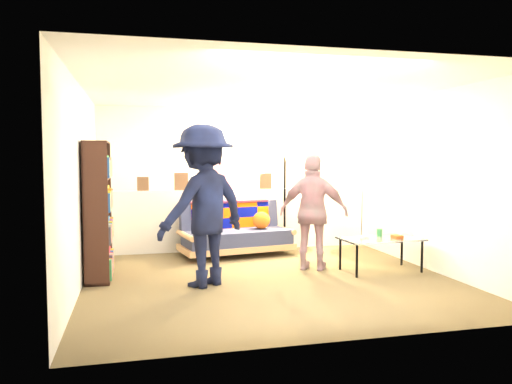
% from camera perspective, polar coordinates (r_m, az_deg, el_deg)
% --- Properties ---
extents(ground, '(5.00, 5.00, 0.00)m').
position_cam_1_polar(ground, '(6.65, 0.83, -9.30)').
color(ground, brown).
rests_on(ground, ground).
extents(room_shell, '(4.60, 5.05, 2.45)m').
position_cam_1_polar(room_shell, '(6.93, -0.14, 5.17)').
color(room_shell, silver).
rests_on(room_shell, ground).
extents(half_wall_ledge, '(4.45, 0.15, 1.00)m').
position_cam_1_polar(half_wall_ledge, '(8.29, -2.30, -3.14)').
color(half_wall_ledge, silver).
rests_on(half_wall_ledge, ground).
extents(ledge_decor, '(2.97, 0.02, 0.45)m').
position_cam_1_polar(ledge_decor, '(8.17, -3.84, 1.52)').
color(ledge_decor, brown).
rests_on(ledge_decor, half_wall_ledge).
extents(futon_sofa, '(1.83, 1.09, 0.74)m').
position_cam_1_polar(futon_sofa, '(7.85, -2.31, -4.69)').
color(futon_sofa, tan).
rests_on(futon_sofa, ground).
extents(bookshelf, '(0.29, 0.86, 1.72)m').
position_cam_1_polar(bookshelf, '(6.57, -17.61, -2.53)').
color(bookshelf, black).
rests_on(bookshelf, ground).
extents(coffee_table, '(1.10, 0.64, 0.56)m').
position_cam_1_polar(coffee_table, '(6.92, 14.12, -5.37)').
color(coffee_table, black).
rests_on(coffee_table, ground).
extents(floor_lamp, '(0.34, 0.30, 1.63)m').
position_cam_1_polar(floor_lamp, '(8.25, 3.36, 1.38)').
color(floor_lamp, black).
rests_on(floor_lamp, ground).
extents(person_left, '(1.42, 1.26, 1.91)m').
position_cam_1_polar(person_left, '(5.94, -6.04, -1.57)').
color(person_left, black).
rests_on(person_left, ground).
extents(person_right, '(0.99, 0.79, 1.57)m').
position_cam_1_polar(person_right, '(6.79, 6.59, -2.32)').
color(person_right, pink).
rests_on(person_right, ground).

